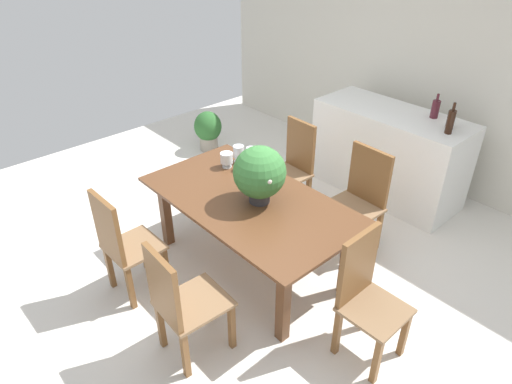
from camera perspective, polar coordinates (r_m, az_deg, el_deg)
name	(u,v)px	position (r m, az deg, el deg)	size (l,w,h in m)	color
ground_plane	(257,260)	(4.34, 0.15, -8.62)	(7.04, 7.04, 0.00)	silver
back_wall	(429,70)	(5.61, 20.93, 14.16)	(6.40, 0.10, 2.60)	beige
dining_table	(249,209)	(3.91, -0.84, -2.17)	(1.91, 1.05, 0.74)	brown
chair_far_left	(294,163)	(4.82, 4.79, 3.61)	(0.43, 0.42, 1.00)	brown
chair_near_left	(121,242)	(3.83, -16.60, -6.07)	(0.43, 0.43, 1.00)	brown
chair_foot_end	(365,292)	(3.34, 13.61, -12.11)	(0.42, 0.43, 1.02)	brown
chair_far_right	(361,195)	(4.36, 13.05, -0.34)	(0.49, 0.47, 1.00)	brown
chair_near_right	(180,301)	(3.25, -9.58, -13.39)	(0.44, 0.49, 0.99)	brown
flower_centerpiece	(260,173)	(3.68, 0.45, 2.39)	(0.44, 0.44, 0.50)	#333338
crystal_vase_left	(251,156)	(4.25, -0.60, 4.51)	(0.09, 0.09, 0.22)	silver
crystal_vase_center_near	(227,159)	(4.30, -3.73, 4.23)	(0.12, 0.12, 0.15)	silver
crystal_vase_right	(238,152)	(4.38, -2.22, 5.02)	(0.11, 0.11, 0.17)	silver
wine_glass	(250,166)	(4.11, -0.81, 3.30)	(0.07, 0.07, 0.16)	silver
kitchen_counter	(387,153)	(5.34, 16.24, 4.73)	(1.68, 0.70, 0.99)	white
wine_bottle_green	(451,121)	(4.75, 23.32, 8.18)	(0.07, 0.07, 0.31)	black
wine_bottle_amber	(451,119)	(4.90, 23.37, 8.47)	(0.08, 0.08, 0.25)	black
wine_bottle_clear	(435,109)	(5.09, 21.67, 9.73)	(0.08, 0.08, 0.26)	#511E28
potted_plant_floor	(208,129)	(6.23, -6.07, 7.87)	(0.37, 0.37, 0.55)	#9E9384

